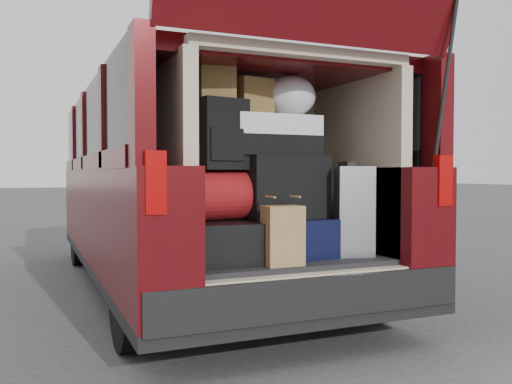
# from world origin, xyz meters

# --- Properties ---
(ground) EXTENTS (80.00, 80.00, 0.00)m
(ground) POSITION_xyz_m (0.00, 0.00, 0.00)
(ground) COLOR #38383A
(ground) RESTS_ON ground
(minivan) EXTENTS (1.90, 5.35, 2.77)m
(minivan) POSITION_xyz_m (0.00, 1.86, 0.91)
(minivan) COLOR black
(minivan) RESTS_ON ground
(load_floor) EXTENTS (1.24, 1.05, 0.55)m
(load_floor) POSITION_xyz_m (0.00, 0.28, 0.28)
(load_floor) COLOR black
(load_floor) RESTS_ON ground
(black_hardshell) EXTENTS (0.45, 0.61, 0.24)m
(black_hardshell) POSITION_xyz_m (-0.39, 0.14, 0.67)
(black_hardshell) COLOR black
(black_hardshell) RESTS_ON load_floor
(navy_hardshell) EXTENTS (0.51, 0.59, 0.24)m
(navy_hardshell) POSITION_xyz_m (0.06, 0.16, 0.67)
(navy_hardshell) COLOR black
(navy_hardshell) RESTS_ON load_floor
(silver_roller) EXTENTS (0.30, 0.41, 0.56)m
(silver_roller) POSITION_xyz_m (0.46, 0.08, 0.83)
(silver_roller) COLOR silver
(silver_roller) RESTS_ON load_floor
(kraft_bag) EXTENTS (0.22, 0.14, 0.33)m
(kraft_bag) POSITION_xyz_m (-0.11, -0.15, 0.72)
(kraft_bag) COLOR #A37349
(kraft_bag) RESTS_ON load_floor
(red_duffel) EXTENTS (0.50, 0.37, 0.30)m
(red_duffel) POSITION_xyz_m (-0.37, 0.16, 0.94)
(red_duffel) COLOR maroon
(red_duffel) RESTS_ON black_hardshell
(black_soft_case) EXTENTS (0.57, 0.38, 0.39)m
(black_soft_case) POSITION_xyz_m (0.05, 0.19, 0.98)
(black_soft_case) COLOR black
(black_soft_case) RESTS_ON navy_hardshell
(backpack) EXTENTS (0.32, 0.23, 0.41)m
(backpack) POSITION_xyz_m (-0.37, 0.14, 1.29)
(backpack) COLOR black
(backpack) RESTS_ON red_duffel
(twotone_duffel) EXTENTS (0.56, 0.30, 0.25)m
(twotone_duffel) POSITION_xyz_m (-0.00, 0.21, 1.30)
(twotone_duffel) COLOR silver
(twotone_duffel) RESTS_ON black_soft_case
(grocery_sack_lower) EXTENTS (0.22, 0.19, 0.19)m
(grocery_sack_lower) POSITION_xyz_m (-0.38, 0.18, 1.59)
(grocery_sack_lower) COLOR brown
(grocery_sack_lower) RESTS_ON backpack
(grocery_sack_upper) EXTENTS (0.25, 0.22, 0.22)m
(grocery_sack_upper) POSITION_xyz_m (-0.13, 0.23, 1.53)
(grocery_sack_upper) COLOR brown
(grocery_sack_upper) RESTS_ON twotone_duffel
(plastic_bag_center) EXTENTS (0.32, 0.30, 0.26)m
(plastic_bag_center) POSITION_xyz_m (0.12, 0.21, 1.55)
(plastic_bag_center) COLOR silver
(plastic_bag_center) RESTS_ON twotone_duffel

